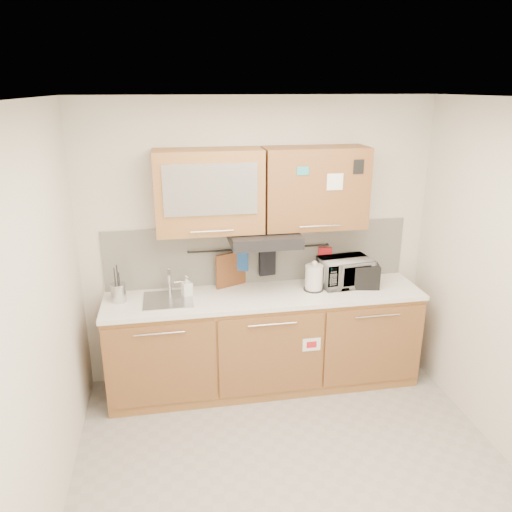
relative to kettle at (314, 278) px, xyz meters
name	(u,v)px	position (x,y,z in m)	size (l,w,h in m)	color
floor	(296,474)	(-0.45, -1.21, -1.03)	(3.20, 3.20, 0.00)	#9E9993
ceiling	(308,99)	(-0.45, -1.21, 1.57)	(3.20, 3.20, 0.00)	white
wall_back	(259,243)	(-0.45, 0.29, 0.27)	(3.20, 3.20, 0.00)	silver
wall_left	(37,332)	(-2.05, -1.21, 0.27)	(3.00, 3.00, 0.00)	silver
base_cabinet	(265,345)	(-0.45, -0.01, -0.63)	(2.80, 0.64, 0.88)	#AD7B3D
countertop	(265,296)	(-0.45, -0.02, -0.13)	(2.82, 0.62, 0.04)	white
backsplash	(259,253)	(-0.45, 0.28, 0.17)	(2.80, 0.02, 0.56)	silver
upper_cabinets	(262,190)	(-0.46, 0.12, 0.80)	(1.82, 0.37, 0.70)	#AD7B3D
range_hood	(264,238)	(-0.45, 0.04, 0.39)	(0.60, 0.46, 0.10)	black
sink	(168,299)	(-1.30, 0.00, -0.11)	(0.42, 0.40, 0.26)	silver
utensil_rail	(260,249)	(-0.45, 0.24, 0.23)	(0.02, 0.02, 1.30)	black
utensil_crock	(119,292)	(-1.71, 0.04, -0.03)	(0.13, 0.13, 0.32)	#B8B9BD
kettle	(314,278)	(0.00, 0.00, 0.00)	(0.20, 0.18, 0.28)	silver
toaster	(363,276)	(0.46, -0.01, 0.00)	(0.31, 0.22, 0.22)	black
microwave	(345,272)	(0.31, 0.07, 0.02)	(0.46, 0.31, 0.26)	#999999
soap_bottle	(187,286)	(-1.13, 0.07, -0.02)	(0.08, 0.09, 0.19)	#999999
cutting_board	(233,274)	(-0.71, 0.23, 0.00)	(0.34, 0.02, 0.42)	brown
oven_mitt	(242,261)	(-0.62, 0.23, 0.12)	(0.11, 0.03, 0.18)	#1F4C92
dark_pouch	(267,263)	(-0.38, 0.23, 0.09)	(0.15, 0.04, 0.24)	black
pot_holder	(325,255)	(0.17, 0.23, 0.13)	(0.13, 0.02, 0.15)	#AA161D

